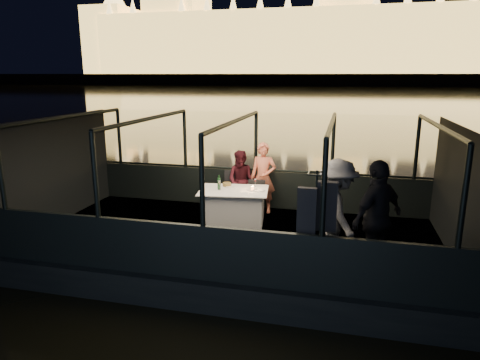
% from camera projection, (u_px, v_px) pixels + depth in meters
% --- Properties ---
extents(river_water, '(500.00, 500.00, 0.00)m').
position_uv_depth(river_water, '(336.00, 94.00, 84.24)').
color(river_water, black).
rests_on(river_water, ground).
extents(boat_hull, '(8.60, 4.40, 1.00)m').
position_uv_depth(boat_hull, '(235.00, 258.00, 8.79)').
color(boat_hull, black).
rests_on(boat_hull, river_water).
extents(boat_deck, '(8.00, 4.00, 0.04)m').
position_uv_depth(boat_deck, '(235.00, 236.00, 8.67)').
color(boat_deck, black).
rests_on(boat_deck, boat_hull).
extents(gunwale_port, '(8.00, 0.08, 0.90)m').
position_uv_depth(gunwale_port, '(256.00, 189.00, 10.45)').
color(gunwale_port, black).
rests_on(gunwale_port, boat_deck).
extents(gunwale_starboard, '(8.00, 0.08, 0.90)m').
position_uv_depth(gunwale_starboard, '(204.00, 253.00, 6.67)').
color(gunwale_starboard, black).
rests_on(gunwale_starboard, boat_deck).
extents(cabin_glass_port, '(8.00, 0.02, 1.40)m').
position_uv_depth(cabin_glass_port, '(256.00, 142.00, 10.17)').
color(cabin_glass_port, '#99B2B2').
rests_on(cabin_glass_port, gunwale_port).
extents(cabin_glass_starboard, '(8.00, 0.02, 1.40)m').
position_uv_depth(cabin_glass_starboard, '(202.00, 182.00, 6.40)').
color(cabin_glass_starboard, '#99B2B2').
rests_on(cabin_glass_starboard, gunwale_starboard).
extents(cabin_roof_glass, '(8.00, 4.00, 0.02)m').
position_uv_depth(cabin_roof_glass, '(235.00, 121.00, 8.12)').
color(cabin_roof_glass, '#99B2B2').
rests_on(cabin_roof_glass, boat_deck).
extents(end_wall_fore, '(0.02, 4.00, 2.30)m').
position_uv_depth(end_wall_fore, '(58.00, 169.00, 9.32)').
color(end_wall_fore, black).
rests_on(end_wall_fore, boat_deck).
extents(end_wall_aft, '(0.02, 4.00, 2.30)m').
position_uv_depth(end_wall_aft, '(456.00, 193.00, 7.47)').
color(end_wall_aft, black).
rests_on(end_wall_aft, boat_deck).
extents(canopy_ribs, '(8.00, 4.00, 2.30)m').
position_uv_depth(canopy_ribs, '(235.00, 180.00, 8.39)').
color(canopy_ribs, black).
rests_on(canopy_ribs, boat_deck).
extents(embankment, '(400.00, 140.00, 6.00)m').
position_uv_depth(embankment, '(343.00, 80.00, 206.60)').
color(embankment, '#423D33').
rests_on(embankment, ground).
extents(parliament_building, '(220.00, 32.00, 60.00)m').
position_uv_depth(parliament_building, '(346.00, 8.00, 166.89)').
color(parliament_building, '#F2D18C').
rests_on(parliament_building, embankment).
extents(dining_table_central, '(1.58, 1.23, 0.77)m').
position_uv_depth(dining_table_central, '(234.00, 207.00, 9.21)').
color(dining_table_central, silver).
rests_on(dining_table_central, boat_deck).
extents(chair_port_left, '(0.58, 0.58, 0.94)m').
position_uv_depth(chair_port_left, '(231.00, 193.00, 10.07)').
color(chair_port_left, black).
rests_on(chair_port_left, boat_deck).
extents(chair_port_right, '(0.41, 0.41, 0.83)m').
position_uv_depth(chair_port_right, '(255.00, 198.00, 9.64)').
color(chair_port_right, black).
rests_on(chair_port_right, boat_deck).
extents(coat_stand, '(0.55, 0.47, 1.81)m').
position_uv_depth(coat_stand, '(315.00, 229.00, 6.42)').
color(coat_stand, black).
rests_on(coat_stand, boat_deck).
extents(person_woman_coral, '(0.60, 0.40, 1.65)m').
position_uv_depth(person_woman_coral, '(263.00, 181.00, 9.96)').
color(person_woman_coral, '#EB7755').
rests_on(person_woman_coral, boat_deck).
extents(person_man_maroon, '(0.74, 0.59, 1.44)m').
position_uv_depth(person_man_maroon, '(242.00, 180.00, 10.08)').
color(person_man_maroon, '#3F1119').
rests_on(person_man_maroon, boat_deck).
extents(passenger_stripe, '(1.07, 1.35, 1.83)m').
position_uv_depth(passenger_stripe, '(337.00, 217.00, 7.15)').
color(passenger_stripe, silver).
rests_on(passenger_stripe, boat_deck).
extents(passenger_dark, '(1.08, 1.15, 1.89)m').
position_uv_depth(passenger_dark, '(377.00, 224.00, 6.79)').
color(passenger_dark, black).
rests_on(passenger_dark, boat_deck).
extents(wine_bottle, '(0.08, 0.08, 0.31)m').
position_uv_depth(wine_bottle, '(219.00, 183.00, 9.14)').
color(wine_bottle, '#163D1B').
rests_on(wine_bottle, dining_table_central).
extents(bread_basket, '(0.22, 0.22, 0.08)m').
position_uv_depth(bread_basket, '(227.00, 184.00, 9.43)').
color(bread_basket, olive).
rests_on(bread_basket, dining_table_central).
extents(amber_candle, '(0.07, 0.07, 0.08)m').
position_uv_depth(amber_candle, '(252.00, 188.00, 9.11)').
color(amber_candle, orange).
rests_on(amber_candle, dining_table_central).
extents(plate_near, '(0.31, 0.31, 0.02)m').
position_uv_depth(plate_near, '(258.00, 190.00, 9.07)').
color(plate_near, silver).
rests_on(plate_near, dining_table_central).
extents(plate_far, '(0.28, 0.28, 0.01)m').
position_uv_depth(plate_far, '(231.00, 187.00, 9.36)').
color(plate_far, white).
rests_on(plate_far, dining_table_central).
extents(wine_glass_white, '(0.07, 0.07, 0.20)m').
position_uv_depth(wine_glass_white, '(219.00, 186.00, 9.09)').
color(wine_glass_white, silver).
rests_on(wine_glass_white, dining_table_central).
extents(wine_glass_red, '(0.07, 0.07, 0.17)m').
position_uv_depth(wine_glass_red, '(255.00, 182.00, 9.38)').
color(wine_glass_red, white).
rests_on(wine_glass_red, dining_table_central).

